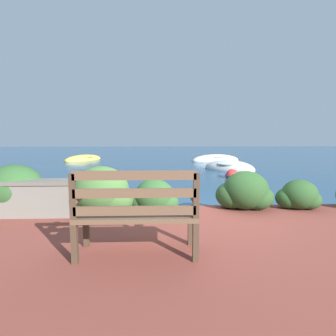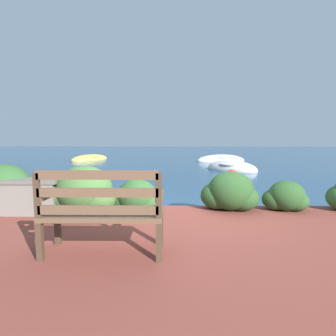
{
  "view_description": "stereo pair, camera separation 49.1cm",
  "coord_description": "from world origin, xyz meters",
  "views": [
    {
      "loc": [
        -0.7,
        -4.7,
        1.46
      ],
      "look_at": [
        -0.32,
        5.39,
        0.3
      ],
      "focal_mm": 28.0,
      "sensor_mm": 36.0,
      "label": 1
    },
    {
      "loc": [
        -0.21,
        -4.71,
        1.46
      ],
      "look_at": [
        -0.32,
        5.39,
        0.3
      ],
      "focal_mm": 28.0,
      "sensor_mm": 36.0,
      "label": 2
    }
  ],
  "objects": [
    {
      "name": "rowboat_far",
      "position": [
        -5.55,
        12.46,
        0.06
      ],
      "size": [
        2.49,
        3.16,
        0.66
      ],
      "rotation": [
        0.0,
        0.0,
        4.21
      ],
      "color": "#DBC64C",
      "rests_on": "ground_plane"
    },
    {
      "name": "hedge_clump_left",
      "position": [
        -1.65,
        -0.44,
        0.56
      ],
      "size": [
        1.15,
        0.83,
        0.78
      ],
      "color": "#426B33",
      "rests_on": "patio_terrace"
    },
    {
      "name": "hedge_clump_right",
      "position": [
        0.81,
        -0.26,
        0.51
      ],
      "size": [
        0.98,
        0.71,
        0.67
      ],
      "color": "#284C23",
      "rests_on": "patio_terrace"
    },
    {
      "name": "hedge_clump_far_left",
      "position": [
        -3.11,
        -0.31,
        0.57
      ],
      "size": [
        1.17,
        0.85,
        0.8
      ],
      "color": "#2D5628",
      "rests_on": "patio_terrace"
    },
    {
      "name": "ground_plane",
      "position": [
        0.0,
        0.0,
        0.0
      ],
      "size": [
        80.0,
        80.0,
        0.0
      ],
      "color": "navy"
    },
    {
      "name": "hedge_clump_far_right",
      "position": [
        1.76,
        -0.3,
        0.44
      ],
      "size": [
        0.76,
        0.55,
        0.52
      ],
      "color": "#284C23",
      "rests_on": "patio_terrace"
    },
    {
      "name": "stone_wall",
      "position": [
        -2.97,
        -0.53,
        0.51
      ],
      "size": [
        1.92,
        0.39,
        0.58
      ],
      "color": "slate",
      "rests_on": "patio_terrace"
    },
    {
      "name": "hedge_clump_centre",
      "position": [
        -0.77,
        -0.46,
        0.46
      ],
      "size": [
        0.83,
        0.6,
        0.57
      ],
      "color": "#2D5628",
      "rests_on": "patio_terrace"
    },
    {
      "name": "mooring_buoy",
      "position": [
        2.0,
        4.66,
        0.08
      ],
      "size": [
        0.53,
        0.53,
        0.48
      ],
      "color": "red",
      "rests_on": "ground_plane"
    },
    {
      "name": "rowboat_mid",
      "position": [
        2.87,
        11.33,
        0.07
      ],
      "size": [
        3.08,
        1.36,
        0.79
      ],
      "rotation": [
        0.0,
        0.0,
        0.13
      ],
      "color": "silver",
      "rests_on": "ground_plane"
    },
    {
      "name": "rowboat_nearest",
      "position": [
        2.53,
        7.01,
        0.07
      ],
      "size": [
        2.58,
        2.46,
        0.8
      ],
      "rotation": [
        0.0,
        0.0,
        2.42
      ],
      "color": "silver",
      "rests_on": "ground_plane"
    },
    {
      "name": "park_bench",
      "position": [
        -0.92,
        -2.03,
        0.7
      ],
      "size": [
        1.27,
        0.48,
        0.93
      ],
      "rotation": [
        0.0,
        0.0,
        -0.11
      ],
      "color": "#433123",
      "rests_on": "patio_terrace"
    }
  ]
}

